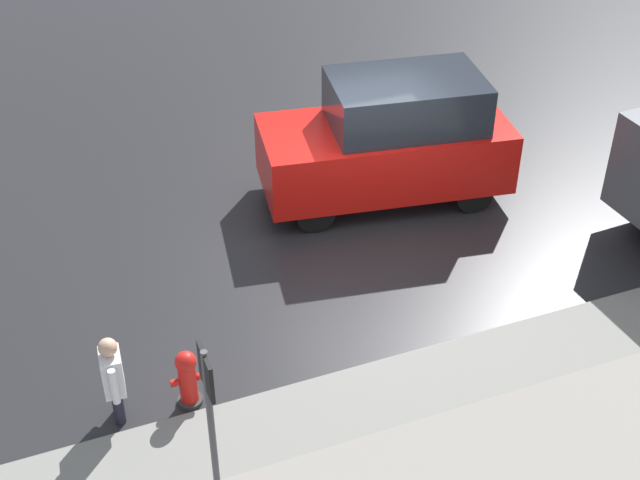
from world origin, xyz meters
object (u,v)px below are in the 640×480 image
moving_hatchback (390,140)px  fire_hydrant (188,378)px  sign_post (210,415)px  pedestrian (113,375)px

moving_hatchback → fire_hydrant: size_ratio=5.14×
moving_hatchback → fire_hydrant: moving_hatchback is taller
fire_hydrant → sign_post: 2.13m
moving_hatchback → pedestrian: 6.04m
fire_hydrant → moving_hatchback: bearing=-141.3°
moving_hatchback → pedestrian: size_ratio=3.38×
pedestrian → sign_post: 2.18m
moving_hatchback → pedestrian: moving_hatchback is taller
fire_hydrant → pedestrian: 0.89m
moving_hatchback → sign_post: size_ratio=1.72×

